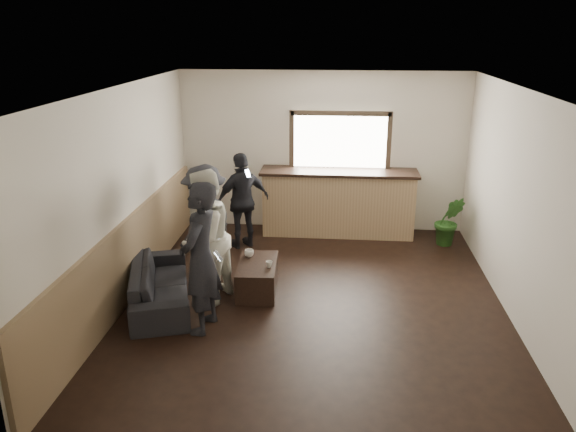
# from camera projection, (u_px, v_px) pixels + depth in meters

# --- Properties ---
(ground) EXTENTS (5.00, 6.00, 0.01)m
(ground) POSITION_uv_depth(u_px,v_px,m) (313.00, 302.00, 7.50)
(ground) COLOR black
(room_shell) EXTENTS (5.01, 6.01, 2.80)m
(room_shell) POSITION_uv_depth(u_px,v_px,m) (257.00, 196.00, 7.09)
(room_shell) COLOR silver
(room_shell) RESTS_ON ground
(bar_counter) EXTENTS (2.70, 0.68, 2.13)m
(bar_counter) POSITION_uv_depth(u_px,v_px,m) (338.00, 198.00, 9.81)
(bar_counter) COLOR #A6835A
(bar_counter) RESTS_ON ground
(sofa) EXTENTS (1.22, 1.97, 0.54)m
(sofa) POSITION_uv_depth(u_px,v_px,m) (160.00, 284.00, 7.42)
(sofa) COLOR black
(sofa) RESTS_ON ground
(coffee_table) EXTENTS (0.57, 0.96, 0.42)m
(coffee_table) POSITION_uv_depth(u_px,v_px,m) (258.00, 277.00, 7.77)
(coffee_table) COLOR black
(coffee_table) RESTS_ON ground
(cup_a) EXTENTS (0.18, 0.18, 0.10)m
(cup_a) POSITION_uv_depth(u_px,v_px,m) (249.00, 253.00, 7.90)
(cup_a) COLOR silver
(cup_a) RESTS_ON coffee_table
(cup_b) EXTENTS (0.13, 0.13, 0.08)m
(cup_b) POSITION_uv_depth(u_px,v_px,m) (269.00, 264.00, 7.56)
(cup_b) COLOR silver
(cup_b) RESTS_ON coffee_table
(potted_plant) EXTENTS (0.48, 0.39, 0.86)m
(potted_plant) POSITION_uv_depth(u_px,v_px,m) (449.00, 221.00, 9.34)
(potted_plant) COLOR #2D6623
(potted_plant) RESTS_ON ground
(person_a) EXTENTS (0.53, 0.73, 1.85)m
(person_a) POSITION_uv_depth(u_px,v_px,m) (201.00, 258.00, 6.57)
(person_a) COLOR black
(person_a) RESTS_ON ground
(person_b) EXTENTS (0.92, 1.04, 1.80)m
(person_b) POSITION_uv_depth(u_px,v_px,m) (204.00, 238.00, 7.26)
(person_b) COLOR silver
(person_b) RESTS_ON ground
(person_c) EXTENTS (0.99, 1.25, 1.69)m
(person_c) POSITION_uv_depth(u_px,v_px,m) (205.00, 223.00, 7.97)
(person_c) COLOR black
(person_c) RESTS_ON ground
(person_d) EXTENTS (0.99, 0.85, 1.59)m
(person_d) POSITION_uv_depth(u_px,v_px,m) (243.00, 201.00, 9.16)
(person_d) COLOR black
(person_d) RESTS_ON ground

